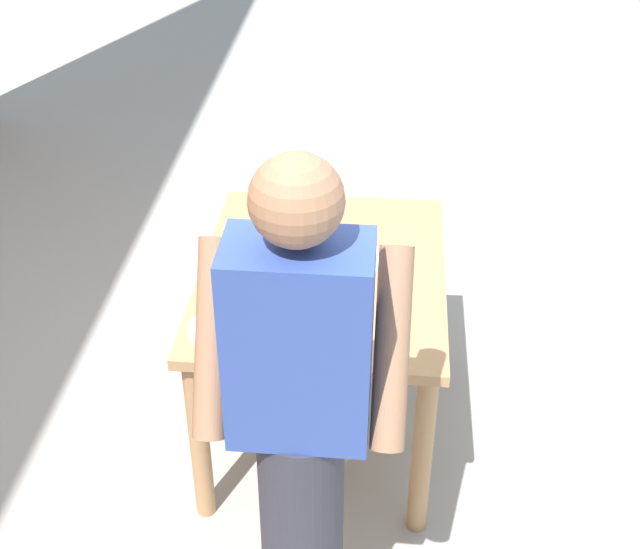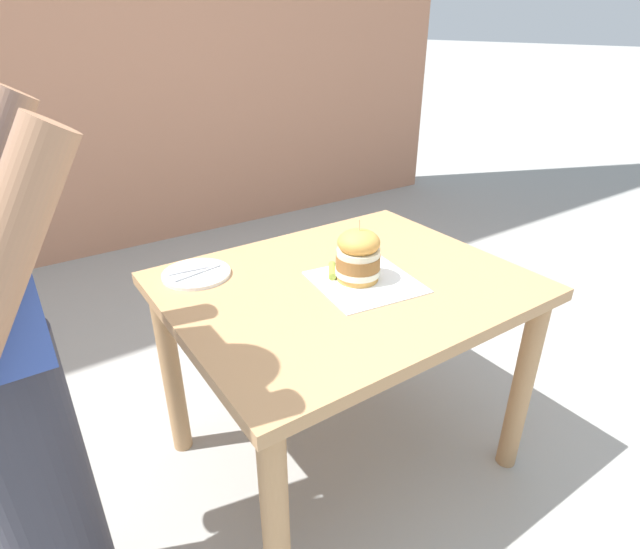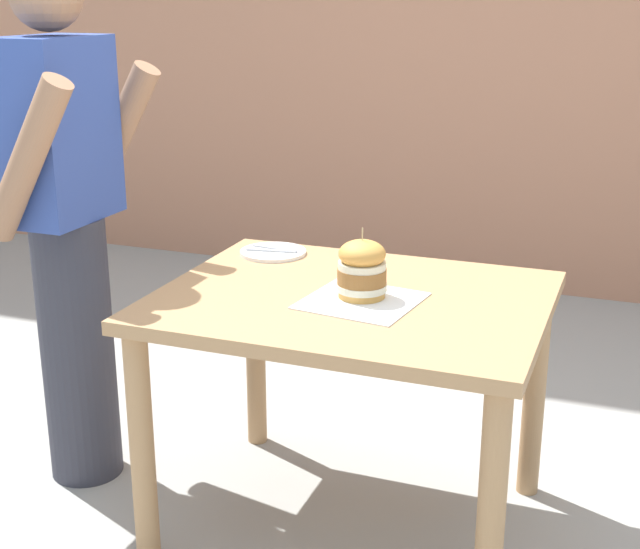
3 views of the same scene
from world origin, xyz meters
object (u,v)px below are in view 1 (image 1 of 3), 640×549
Objects in this scene: pickle_spear at (306,268)px; side_plate_with_forks at (221,329)px; diner_across_table at (300,428)px; patio_table at (322,297)px; sandwich at (328,246)px.

side_plate_with_forks is (0.25, 0.37, -0.01)m from pickle_spear.
side_plate_with_forks is at bearing -60.03° from diner_across_table.
patio_table is 11.51× the size of pickle_spear.
diner_across_table is (-0.01, 0.98, 0.05)m from sandwich.
patio_table is at bearing -88.53° from diner_across_table.
patio_table is at bearing -128.40° from side_plate_with_forks.
sandwich is at bearing -127.62° from side_plate_with_forks.
pickle_spear is at bearing -123.67° from side_plate_with_forks.
side_plate_with_forks is (0.30, 0.38, 0.13)m from patio_table.
sandwich reaches higher than patio_table.
patio_table is 0.15m from pickle_spear.
pickle_spear reaches higher than patio_table.
diner_across_table is at bearing 94.96° from pickle_spear.
sandwich is 0.12× the size of diner_across_table.
sandwich is at bearing -148.11° from pickle_spear.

